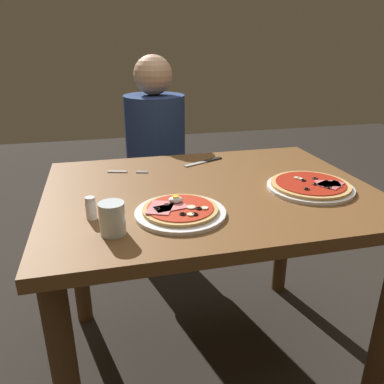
{
  "coord_description": "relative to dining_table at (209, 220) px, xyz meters",
  "views": [
    {
      "loc": [
        -0.35,
        -1.19,
        1.25
      ],
      "look_at": [
        -0.09,
        -0.1,
        0.8
      ],
      "focal_mm": 35.7,
      "sensor_mm": 36.0,
      "label": 1
    }
  ],
  "objects": [
    {
      "name": "pizza_across_left",
      "position": [
        0.33,
        -0.09,
        0.13
      ],
      "size": [
        0.29,
        0.29,
        0.03
      ],
      "color": "white",
      "rests_on": "dining_table"
    },
    {
      "name": "dining_table",
      "position": [
        0.0,
        0.0,
        0.0
      ],
      "size": [
        1.12,
        0.86,
        0.77
      ],
      "color": "brown",
      "rests_on": "ground"
    },
    {
      "name": "fork",
      "position": [
        -0.28,
        0.24,
        0.13
      ],
      "size": [
        0.16,
        0.06,
        0.0
      ],
      "color": "silver",
      "rests_on": "dining_table"
    },
    {
      "name": "water_glass_near",
      "position": [
        -0.34,
        -0.26,
        0.16
      ],
      "size": [
        0.07,
        0.07,
        0.09
      ],
      "color": "silver",
      "rests_on": "dining_table"
    },
    {
      "name": "pizza_foreground",
      "position": [
        -0.15,
        -0.19,
        0.13
      ],
      "size": [
        0.27,
        0.27,
        0.05
      ],
      "color": "white",
      "rests_on": "dining_table"
    },
    {
      "name": "ground_plane",
      "position": [
        0.0,
        0.0,
        -0.64
      ],
      "size": [
        8.0,
        8.0,
        0.0
      ],
      "primitive_type": "plane",
      "color": "#28231E"
    },
    {
      "name": "diner_person",
      "position": [
        -0.07,
        0.82,
        -0.08
      ],
      "size": [
        0.32,
        0.32,
        1.18
      ],
      "rotation": [
        0.0,
        0.0,
        3.14
      ],
      "color": "black",
      "rests_on": "ground"
    },
    {
      "name": "knife",
      "position": [
        0.07,
        0.3,
        0.13
      ],
      "size": [
        0.19,
        0.1,
        0.01
      ],
      "color": "silver",
      "rests_on": "dining_table"
    },
    {
      "name": "salt_shaker",
      "position": [
        -0.4,
        -0.16,
        0.16
      ],
      "size": [
        0.03,
        0.03,
        0.07
      ],
      "color": "white",
      "rests_on": "dining_table"
    }
  ]
}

